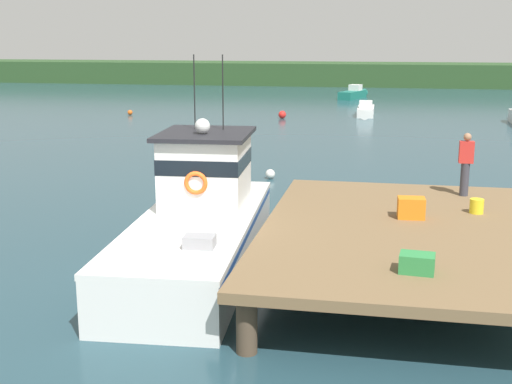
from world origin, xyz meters
The scene contains 13 objects.
ground_plane centered at (0.00, 0.00, 0.00)m, with size 200.00×200.00×0.00m, color #23424C.
dock centered at (4.80, 0.00, 1.07)m, with size 6.00×9.00×1.20m.
main_fishing_boat centered at (0.16, 0.43, 1.01)m, with size 3.06×9.90×4.80m.
crate_stack_near_edge centered at (4.98, -2.89, 1.37)m, with size 0.60×0.44×0.33m, color #2D8442.
crate_single_by_cleat centered at (4.98, 0.81, 1.44)m, with size 0.60×0.44×0.47m, color orange.
bait_bucket centered at (6.50, 1.54, 1.37)m, with size 0.32×0.32×0.34m, color yellow.
deckhand_by_the_boat centered at (6.39, 3.34, 2.06)m, with size 0.36×0.22×1.63m.
moored_boat_off_the_point centered at (1.44, 44.96, 0.40)m, with size 2.38×4.65×1.17m.
moored_boat_near_channel centered at (2.92, 31.62, 0.36)m, with size 1.08×4.17×1.06m.
mooring_buoy_outer centered at (-12.91, 29.33, 0.17)m, with size 0.34×0.34×0.34m, color #EA5B19.
mooring_buoy_inshore centered at (-2.38, 29.28, 0.25)m, with size 0.50×0.50×0.50m, color red.
mooring_buoy_channel_marker centered at (0.14, 10.14, 0.18)m, with size 0.36×0.36×0.36m, color silver.
far_shoreline centered at (0.00, 62.00, 1.20)m, with size 120.00×8.00×2.40m, color #284723.
Camera 1 is at (4.37, -14.43, 5.21)m, focal length 47.53 mm.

